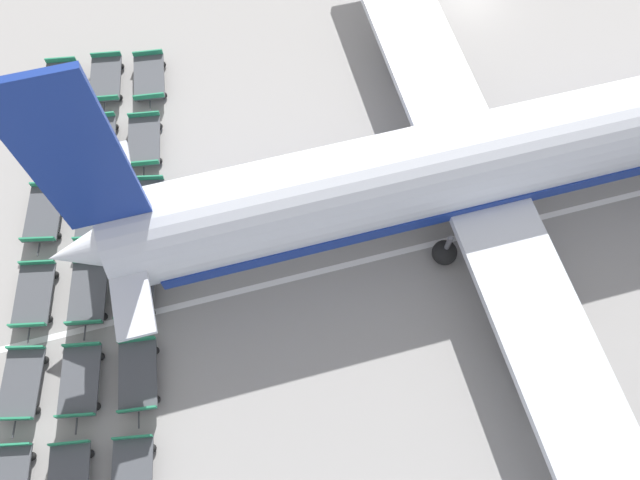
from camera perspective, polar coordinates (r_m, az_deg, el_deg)
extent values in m
cylinder|color=silver|center=(30.43, 16.77, 7.65)|extent=(4.59, 36.91, 4.27)
cone|color=silver|center=(28.33, -18.76, -0.44)|extent=(4.10, 5.16, 4.06)
cube|color=navy|center=(22.91, -21.50, 6.86)|extent=(0.31, 3.20, 8.49)
cube|color=silver|center=(27.63, -17.61, 0.50)|extent=(9.33, 1.64, 0.24)
cube|color=silver|center=(30.64, 13.83, 6.17)|extent=(33.29, 4.20, 0.44)
cylinder|color=gray|center=(29.13, 20.42, -10.03)|extent=(2.15, 3.21, 2.12)
cylinder|color=gray|center=(36.57, 8.76, 17.19)|extent=(2.15, 3.21, 2.12)
cube|color=navy|center=(31.03, 16.41, 6.90)|extent=(4.64, 33.22, 0.77)
cylinder|color=#56565B|center=(29.48, 11.59, -0.49)|extent=(0.24, 0.24, 1.60)
sphere|color=black|center=(30.19, 11.31, -1.14)|extent=(1.21, 1.21, 1.21)
cylinder|color=#56565B|center=(32.12, 7.90, 9.01)|extent=(0.24, 0.24, 1.60)
sphere|color=black|center=(32.77, 7.73, 8.22)|extent=(1.21, 1.21, 1.21)
cube|color=#424449|center=(37.90, -22.72, 13.03)|extent=(3.36, 2.12, 0.10)
cube|color=#237F56|center=(36.81, -23.02, 11.38)|extent=(0.33, 1.65, 0.32)
cube|color=#237F56|center=(38.74, -22.65, 14.97)|extent=(0.33, 1.65, 0.32)
cube|color=#333338|center=(36.82, -22.89, 10.60)|extent=(0.70, 0.17, 0.06)
sphere|color=black|center=(37.73, -23.67, 11.21)|extent=(0.36, 0.36, 0.36)
sphere|color=black|center=(37.27, -21.62, 11.54)|extent=(0.36, 0.36, 0.36)
sphere|color=black|center=(39.09, -23.39, 13.78)|extent=(0.36, 0.36, 0.36)
sphere|color=black|center=(38.65, -21.39, 14.12)|extent=(0.36, 0.36, 0.36)
cube|color=#424449|center=(35.46, -23.24, 7.83)|extent=(3.34, 2.08, 0.10)
cube|color=#237F56|center=(34.46, -23.54, 5.92)|extent=(0.31, 1.65, 0.32)
cube|color=#237F56|center=(36.18, -23.19, 10.02)|extent=(0.31, 1.65, 0.32)
cube|color=#333338|center=(34.52, -23.39, 5.09)|extent=(0.70, 0.16, 0.06)
sphere|color=black|center=(35.38, -24.22, 5.87)|extent=(0.36, 0.36, 0.36)
sphere|color=black|center=(34.91, -22.07, 6.18)|extent=(0.36, 0.36, 0.36)
sphere|color=black|center=(36.59, -23.95, 8.78)|extent=(0.36, 0.36, 0.36)
sphere|color=black|center=(36.14, -21.86, 9.12)|extent=(0.36, 0.36, 0.36)
cube|color=#424449|center=(33.49, -23.94, 2.28)|extent=(3.42, 2.27, 0.10)
cube|color=#237F56|center=(32.66, -24.44, 0.08)|extent=(0.42, 1.64, 0.32)
cube|color=#237F56|center=(34.04, -23.71, 4.72)|extent=(0.42, 1.64, 0.32)
cube|color=#333338|center=(32.78, -24.32, -0.79)|extent=(0.70, 0.20, 0.06)
sphere|color=black|center=(33.60, -25.07, 0.26)|extent=(0.36, 0.36, 0.36)
sphere|color=black|center=(33.05, -22.84, 0.36)|extent=(0.36, 0.36, 0.36)
sphere|color=black|center=(34.57, -24.53, 3.54)|extent=(0.36, 0.36, 0.36)
sphere|color=black|center=(34.03, -22.36, 3.68)|extent=(0.36, 0.36, 0.36)
cube|color=#424449|center=(31.73, -24.70, -4.56)|extent=(3.40, 2.24, 0.10)
cube|color=#237F56|center=(31.05, -25.23, -7.04)|extent=(0.40, 1.64, 0.32)
cube|color=#237F56|center=(32.11, -24.48, -1.88)|extent=(0.40, 1.64, 0.32)
cube|color=#333338|center=(31.22, -25.09, -7.92)|extent=(0.70, 0.20, 0.06)
sphere|color=black|center=(31.97, -25.88, -6.65)|extent=(0.36, 0.36, 0.36)
sphere|color=black|center=(31.41, -23.53, -6.65)|extent=(0.36, 0.36, 0.36)
sphere|color=black|center=(32.71, -25.34, -3.03)|extent=(0.36, 0.36, 0.36)
sphere|color=black|center=(32.17, -23.05, -2.95)|extent=(0.36, 0.36, 0.36)
cube|color=#424449|center=(30.54, -25.66, -11.73)|extent=(3.43, 2.31, 0.10)
cube|color=#237F56|center=(30.07, -26.32, -14.43)|extent=(0.45, 1.63, 0.32)
cube|color=#237F56|center=(30.72, -25.34, -8.87)|extent=(0.45, 1.63, 0.32)
cube|color=#333338|center=(30.31, -26.19, -15.28)|extent=(0.70, 0.21, 0.06)
sphere|color=black|center=(30.96, -26.95, -13.78)|extent=(0.36, 0.36, 0.36)
sphere|color=black|center=(30.37, -24.49, -13.99)|extent=(0.36, 0.36, 0.36)
sphere|color=black|center=(31.42, -26.24, -9.89)|extent=(0.36, 0.36, 0.36)
sphere|color=black|center=(30.84, -23.85, -10.01)|extent=(0.36, 0.36, 0.36)
cube|color=#237F56|center=(29.87, -26.45, -16.42)|extent=(0.40, 1.64, 0.32)
sphere|color=black|center=(30.05, -24.84, -17.52)|extent=(0.36, 0.36, 0.36)
cube|color=#424449|center=(37.28, -19.02, 13.80)|extent=(3.36, 2.12, 0.10)
cube|color=#237F56|center=(36.17, -19.24, 12.15)|extent=(0.33, 1.65, 0.32)
cube|color=#237F56|center=(38.14, -19.00, 15.76)|extent=(0.33, 1.65, 0.32)
cube|color=#333338|center=(36.17, -19.12, 11.35)|extent=(0.70, 0.17, 0.06)
sphere|color=black|center=(37.05, -20.00, 11.97)|extent=(0.36, 0.36, 0.36)
sphere|color=black|center=(36.69, -17.86, 12.29)|extent=(0.36, 0.36, 0.36)
sphere|color=black|center=(38.44, -19.81, 14.55)|extent=(0.36, 0.36, 0.36)
sphere|color=black|center=(38.09, -17.73, 14.88)|extent=(0.36, 0.36, 0.36)
cube|color=#424449|center=(34.78, -19.50, 8.49)|extent=(3.31, 2.00, 0.10)
cube|color=#237F56|center=(33.75, -19.65, 6.57)|extent=(0.27, 1.65, 0.32)
cube|color=#237F56|center=(35.52, -19.57, 10.70)|extent=(0.27, 1.65, 0.32)
cube|color=#333338|center=(33.80, -19.49, 5.72)|extent=(0.70, 0.14, 0.06)
sphere|color=black|center=(34.63, -20.46, 6.48)|extent=(0.36, 0.36, 0.36)
sphere|color=black|center=(34.27, -18.21, 6.84)|extent=(0.36, 0.36, 0.36)
sphere|color=black|center=(35.89, -20.38, 9.41)|extent=(0.36, 0.36, 0.36)
sphere|color=black|center=(35.54, -18.20, 9.79)|extent=(0.36, 0.36, 0.36)
cube|color=#424449|center=(32.59, -19.92, 2.41)|extent=(3.40, 2.22, 0.10)
cube|color=#237F56|center=(31.72, -20.28, 0.16)|extent=(0.39, 1.64, 0.32)
cube|color=#237F56|center=(33.16, -19.79, 4.91)|extent=(0.39, 1.64, 0.32)
cube|color=#333338|center=(31.84, -20.16, -0.73)|extent=(0.70, 0.19, 0.06)
sphere|color=black|center=(32.63, -21.06, 0.32)|extent=(0.36, 0.36, 0.36)
sphere|color=black|center=(32.19, -18.71, 0.47)|extent=(0.36, 0.36, 0.36)
sphere|color=black|center=(33.63, -20.70, 3.68)|extent=(0.36, 0.36, 0.36)
sphere|color=black|center=(33.21, -18.40, 3.87)|extent=(0.36, 0.36, 0.36)
cube|color=#424449|center=(30.81, -20.44, -4.49)|extent=(3.39, 2.21, 0.10)
cube|color=#237F56|center=(30.11, -20.83, -7.06)|extent=(0.39, 1.64, 0.32)
cube|color=#237F56|center=(31.21, -20.30, -1.74)|extent=(0.39, 1.64, 0.32)
cube|color=#333338|center=(30.29, -20.70, -7.96)|extent=(0.70, 0.19, 0.06)
sphere|color=black|center=(31.00, -21.65, -6.68)|extent=(0.36, 0.36, 0.36)
sphere|color=black|center=(30.54, -19.15, -6.62)|extent=(0.36, 0.36, 0.36)
sphere|color=black|center=(31.77, -21.25, -2.94)|extent=(0.36, 0.36, 0.36)
sphere|color=black|center=(31.32, -18.82, -2.83)|extent=(0.36, 0.36, 0.36)
cube|color=#424449|center=(29.59, -21.11, -11.87)|extent=(3.39, 2.19, 0.10)
cube|color=#237F56|center=(29.08, -21.53, -14.69)|extent=(0.37, 1.64, 0.32)
cube|color=#237F56|center=(29.80, -20.98, -8.92)|extent=(0.37, 1.64, 0.32)
cube|color=#333338|center=(29.31, -21.38, -15.57)|extent=(0.70, 0.18, 0.06)
sphere|color=black|center=(29.94, -22.38, -14.08)|extent=(0.36, 0.36, 0.36)
sphere|color=black|center=(29.46, -19.74, -14.13)|extent=(0.36, 0.36, 0.36)
sphere|color=black|center=(30.44, -21.96, -10.04)|extent=(0.36, 0.36, 0.36)
sphere|color=black|center=(29.98, -19.40, -10.02)|extent=(0.36, 0.36, 0.36)
cube|color=#237F56|center=(28.93, -21.98, -16.83)|extent=(0.32, 1.65, 0.32)
sphere|color=black|center=(29.65, -22.98, -17.83)|extent=(0.36, 0.36, 0.36)
sphere|color=black|center=(29.17, -20.27, -17.87)|extent=(0.36, 0.36, 0.36)
cube|color=#424449|center=(36.68, -15.37, 14.21)|extent=(3.31, 2.00, 0.10)
cube|color=#237F56|center=(35.53, -15.40, 12.56)|extent=(0.27, 1.65, 0.32)
cube|color=#237F56|center=(37.55, -15.49, 16.17)|extent=(0.27, 1.65, 0.32)
cube|color=#333338|center=(35.54, -15.26, 11.75)|extent=(0.70, 0.14, 0.06)
sphere|color=black|center=(36.37, -16.29, 12.34)|extent=(0.36, 0.36, 0.36)
sphere|color=black|center=(36.13, -14.08, 12.70)|extent=(0.36, 0.36, 0.36)
sphere|color=black|center=(37.80, -16.33, 14.93)|extent=(0.36, 0.36, 0.36)
sphere|color=black|center=(37.56, -14.18, 15.29)|extent=(0.36, 0.36, 0.36)
cube|color=#424449|center=(34.12, -15.80, 8.75)|extent=(3.35, 2.10, 0.10)
cube|color=#237F56|center=(33.09, -15.93, 6.78)|extent=(0.32, 1.65, 0.32)
cube|color=#237F56|center=(34.86, -15.84, 11.00)|extent=(0.32, 1.65, 0.32)
cube|color=#333338|center=(33.15, -15.80, 5.91)|extent=(0.70, 0.16, 0.06)
sphere|color=black|center=(33.95, -16.83, 6.73)|extent=(0.36, 0.36, 0.36)
sphere|color=black|center=(33.65, -14.51, 7.01)|extent=(0.36, 0.36, 0.36)
sphere|color=black|center=(35.20, -16.74, 9.73)|extent=(0.36, 0.36, 0.36)
sphere|color=black|center=(34.91, -14.48, 10.03)|extent=(0.36, 0.36, 0.36)
cube|color=#424449|center=(31.98, -15.69, 2.97)|extent=(3.42, 2.28, 0.10)
cube|color=#237F56|center=(31.10, -16.01, 0.68)|extent=(0.43, 1.63, 0.32)
cube|color=#237F56|center=(32.56, -15.57, 5.51)|extent=(0.43, 1.63, 0.32)
cube|color=#333338|center=(31.22, -15.92, -0.22)|extent=(0.70, 0.21, 0.06)
sphere|color=black|center=(31.98, -16.90, 0.87)|extent=(0.36, 0.36, 0.36)
sphere|color=black|center=(31.62, -14.45, 0.97)|extent=(0.36, 0.36, 0.36)
sphere|color=black|center=(33.00, -16.57, 4.28)|extent=(0.36, 0.36, 0.36)
sphere|color=black|center=(32.66, -14.18, 4.41)|extent=(0.36, 0.36, 0.36)
cube|color=#424449|center=(30.19, -16.44, -4.24)|extent=(3.42, 2.28, 0.10)
cube|color=#237F56|center=(29.48, -16.80, -6.85)|extent=(0.43, 1.63, 0.32)
cube|color=#237F56|center=(30.59, -16.30, -1.43)|extent=(0.43, 1.63, 0.32)
cube|color=#333338|center=(29.66, -16.70, -7.77)|extent=(0.70, 0.21, 0.06)
sphere|color=black|center=(30.34, -17.73, -6.44)|extent=(0.36, 0.36, 0.36)
sphere|color=black|center=(29.96, -15.14, -6.43)|extent=(0.36, 0.36, 0.36)
sphere|color=black|center=(31.12, -17.35, -2.63)|extent=(0.36, 0.36, 0.36)
sphere|color=black|center=(30.75, -14.83, -2.57)|extent=(0.36, 0.36, 0.36)
cube|color=#424449|center=(28.86, -16.32, -11.75)|extent=(3.31, 2.01, 0.10)
cube|color=#237F56|center=(28.30, -16.41, -14.64)|extent=(0.27, 1.65, 0.32)
cube|color=#237F56|center=(29.10, -16.45, -8.73)|extent=(0.27, 1.65, 0.32)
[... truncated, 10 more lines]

